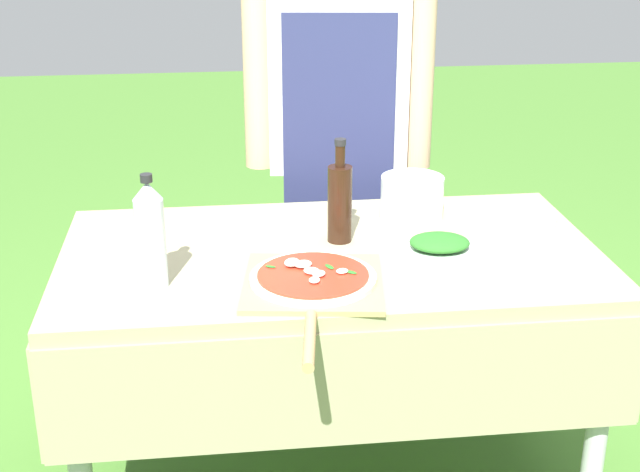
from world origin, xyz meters
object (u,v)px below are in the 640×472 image
at_px(prep_table, 330,287).
at_px(mixing_tub, 412,198).
at_px(oil_bottle, 340,201).
at_px(herb_container, 439,244).
at_px(plate_stack, 509,216).
at_px(pizza_on_peel, 313,282).
at_px(person_cook, 338,124).
at_px(water_bottle, 150,234).

relative_size(prep_table, mixing_tub, 7.95).
distance_m(oil_bottle, herb_container, 0.27).
height_order(mixing_tub, plate_stack, mixing_tub).
bearing_deg(herb_container, pizza_on_peel, -152.39).
height_order(herb_container, mixing_tub, mixing_tub).
bearing_deg(mixing_tub, prep_table, -141.08).
relative_size(person_cook, pizza_on_peel, 2.73).
relative_size(water_bottle, plate_stack, 1.07).
distance_m(herb_container, plate_stack, 0.31).
height_order(oil_bottle, water_bottle, oil_bottle).
height_order(prep_table, mixing_tub, mixing_tub).
distance_m(prep_table, pizza_on_peel, 0.25).
relative_size(person_cook, mixing_tub, 8.95).
bearing_deg(water_bottle, mixing_tub, 28.02).
bearing_deg(pizza_on_peel, plate_stack, 40.46).
bearing_deg(prep_table, person_cook, 80.44).
bearing_deg(water_bottle, pizza_on_peel, -8.61).
xyz_separation_m(person_cook, plate_stack, (0.41, -0.43, -0.16)).
xyz_separation_m(person_cook, mixing_tub, (0.15, -0.39, -0.11)).
distance_m(water_bottle, mixing_tub, 0.77).
bearing_deg(mixing_tub, person_cook, 110.63).
bearing_deg(water_bottle, oil_bottle, 25.80).
bearing_deg(person_cook, herb_container, 111.94).
relative_size(pizza_on_peel, mixing_tub, 3.28).
bearing_deg(prep_table, herb_container, -7.75).
relative_size(prep_table, pizza_on_peel, 2.43).
bearing_deg(pizza_on_peel, herb_container, 35.36).
bearing_deg(herb_container, oil_bottle, 157.29).
bearing_deg(water_bottle, prep_table, 20.39).
distance_m(pizza_on_peel, oil_bottle, 0.31).
relative_size(prep_table, oil_bottle, 5.03).
xyz_separation_m(water_bottle, herb_container, (0.69, 0.12, -0.11)).
height_order(person_cook, water_bottle, person_cook).
relative_size(person_cook, water_bottle, 5.73).
bearing_deg(oil_bottle, person_cook, 82.61).
distance_m(oil_bottle, water_bottle, 0.51).
bearing_deg(plate_stack, oil_bottle, -168.62).
height_order(pizza_on_peel, oil_bottle, oil_bottle).
height_order(person_cook, plate_stack, person_cook).
height_order(prep_table, herb_container, herb_container).
bearing_deg(water_bottle, person_cook, 55.05).
xyz_separation_m(person_cook, pizza_on_peel, (-0.17, -0.81, -0.15)).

